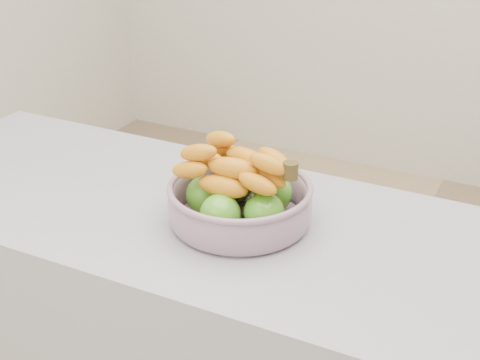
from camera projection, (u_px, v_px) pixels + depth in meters
name	position (u px, v px, depth m)	size (l,w,h in m)	color
fruit_bowl	(240.00, 198.00, 1.41)	(0.31, 0.31, 0.17)	#8F9BAC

